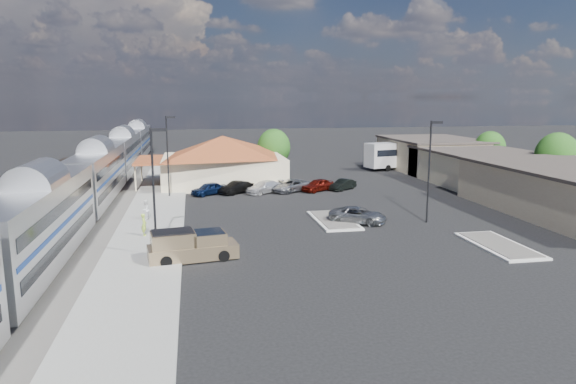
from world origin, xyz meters
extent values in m
plane|color=black|center=(0.00, 0.00, 0.00)|extent=(280.00, 280.00, 0.00)
cube|color=#4C4944|center=(-21.00, 8.00, 0.06)|extent=(16.00, 100.00, 0.12)
cube|color=gray|center=(-12.00, 6.00, 0.09)|extent=(5.50, 92.00, 0.18)
cube|color=silver|center=(-18.00, -7.36, 3.05)|extent=(3.00, 20.00, 5.00)
cube|color=black|center=(-18.00, -7.36, 0.30)|extent=(2.20, 16.00, 0.60)
cube|color=silver|center=(-18.00, 13.64, 3.05)|extent=(3.00, 20.00, 5.00)
cube|color=black|center=(-18.00, 13.64, 0.30)|extent=(2.20, 16.00, 0.60)
cube|color=silver|center=(-18.00, 34.64, 3.05)|extent=(3.00, 20.00, 5.00)
cube|color=black|center=(-18.00, 34.64, 0.30)|extent=(2.20, 16.00, 0.60)
cube|color=silver|center=(-18.00, 55.64, 3.05)|extent=(3.00, 20.00, 5.00)
cube|color=black|center=(-18.00, 55.64, 0.30)|extent=(2.20, 16.00, 0.60)
cube|color=black|center=(-24.00, 4.22, 2.20)|extent=(2.80, 14.00, 3.60)
cube|color=black|center=(-24.00, 4.22, 0.30)|extent=(2.20, 12.00, 0.60)
cylinder|color=black|center=(-24.00, 20.22, 2.10)|extent=(2.80, 14.00, 2.80)
cube|color=black|center=(-24.00, 20.22, 0.30)|extent=(2.20, 12.00, 0.60)
cube|color=beige|center=(-4.50, 24.00, 1.80)|extent=(15.00, 12.00, 3.60)
pyramid|color=brown|center=(-4.50, 24.00, 4.90)|extent=(15.30, 12.24, 2.60)
cube|color=brown|center=(-13.60, 24.00, 3.30)|extent=(3.20, 9.60, 0.25)
cube|color=#C6B28C|center=(28.00, 18.00, 2.00)|extent=(12.00, 18.00, 4.00)
cube|color=#3F3833|center=(28.00, 18.00, 4.15)|extent=(12.40, 18.40, 0.30)
cube|color=#C6B28C|center=(28.00, 32.00, 2.25)|extent=(12.00, 16.00, 4.50)
cube|color=#3F3833|center=(28.00, 32.00, 4.65)|extent=(12.40, 16.40, 0.30)
cube|color=silver|center=(4.00, 2.00, 0.07)|extent=(3.30, 7.50, 0.15)
cube|color=#4C4944|center=(4.00, 2.00, 0.16)|extent=(2.70, 6.90, 0.10)
cube|color=silver|center=(14.00, -8.00, 0.07)|extent=(3.30, 7.50, 0.15)
cube|color=#4C4944|center=(14.00, -8.00, 0.16)|extent=(2.70, 6.90, 0.10)
cylinder|color=black|center=(-11.00, -6.00, 4.50)|extent=(0.16, 0.16, 9.00)
cube|color=black|center=(-10.50, -6.00, 8.85)|extent=(1.00, 0.25, 0.22)
cylinder|color=black|center=(-11.00, 16.00, 4.50)|extent=(0.16, 0.16, 9.00)
cube|color=black|center=(-10.50, 16.00, 8.85)|extent=(1.00, 0.25, 0.22)
cylinder|color=black|center=(12.00, 0.00, 4.50)|extent=(0.16, 0.16, 9.00)
cube|color=black|center=(12.50, 0.00, 8.85)|extent=(1.00, 0.25, 0.22)
cylinder|color=#382314|center=(34.00, 12.00, 1.43)|extent=(0.30, 0.30, 2.86)
ellipsoid|color=#164915|center=(34.00, 12.00, 4.23)|extent=(4.94, 4.94, 5.46)
cylinder|color=#382314|center=(34.00, 26.00, 1.28)|extent=(0.30, 0.30, 2.55)
ellipsoid|color=#164915|center=(34.00, 26.00, 3.77)|extent=(4.41, 4.41, 4.87)
cylinder|color=#382314|center=(3.00, 30.00, 1.36)|extent=(0.30, 0.30, 2.73)
ellipsoid|color=#164915|center=(3.00, 30.00, 4.03)|extent=(4.71, 4.71, 5.21)
cube|color=#957E5C|center=(-8.50, -7.05, 0.60)|extent=(6.25, 3.05, 0.98)
cube|color=#957E5C|center=(-8.50, -7.05, 1.36)|extent=(2.56, 2.39, 1.03)
cube|color=#957E5C|center=(-8.50, -7.05, 1.47)|extent=(3.15, 2.48, 1.20)
cylinder|color=black|center=(-6.46, -7.73, 0.39)|extent=(0.82, 0.42, 0.78)
cylinder|color=black|center=(-6.75, -5.79, 0.39)|extent=(0.82, 0.42, 0.78)
cylinder|color=black|center=(-10.25, -8.30, 0.39)|extent=(0.82, 0.42, 0.78)
cylinder|color=black|center=(-10.54, -6.37, 0.39)|extent=(0.82, 0.42, 0.78)
imported|color=gray|center=(5.94, 0.98, 0.71)|extent=(5.53, 4.77, 1.41)
cube|color=white|center=(24.00, 33.26, 2.31)|extent=(13.21, 5.86, 3.66)
cube|color=black|center=(24.00, 33.26, 2.75)|extent=(12.22, 5.65, 0.97)
cylinder|color=black|center=(28.69, 33.14, 0.48)|extent=(1.02, 0.55, 0.97)
cylinder|color=black|center=(28.08, 35.59, 0.48)|extent=(1.02, 0.55, 0.97)
cylinder|color=black|center=(20.55, 31.10, 0.48)|extent=(1.02, 0.55, 0.97)
cylinder|color=black|center=(19.93, 33.54, 0.48)|extent=(1.02, 0.55, 0.97)
imported|color=#AFD743|center=(-12.28, -0.57, 1.07)|extent=(0.49, 0.69, 1.78)
imported|color=white|center=(-12.63, 4.97, 1.08)|extent=(0.97, 1.07, 1.79)
imported|color=#0C1B3F|center=(-6.63, 16.79, 0.72)|extent=(4.43, 3.73, 1.43)
imported|color=black|center=(-3.43, 17.09, 0.71)|extent=(4.30, 3.91, 1.42)
imported|color=silver|center=(-0.23, 16.79, 0.71)|extent=(5.14, 4.41, 1.42)
imported|color=gray|center=(2.97, 17.09, 0.72)|extent=(5.63, 5.01, 1.45)
imported|color=maroon|center=(6.17, 16.79, 0.74)|extent=(4.60, 3.81, 1.48)
imported|color=black|center=(9.37, 17.09, 0.64)|extent=(3.90, 3.49, 1.28)
camera|label=1|loc=(-8.31, -41.41, 11.00)|focal=32.00mm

